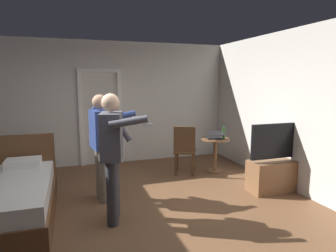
% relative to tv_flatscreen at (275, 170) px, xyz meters
% --- Properties ---
extents(ground_plane, '(6.18, 6.18, 0.00)m').
position_rel_tv_flatscreen_xyz_m(ground_plane, '(-2.50, -0.18, -0.35)').
color(ground_plane, brown).
extents(wall_back, '(5.83, 0.12, 2.73)m').
position_rel_tv_flatscreen_xyz_m(wall_back, '(-2.50, 2.69, 1.01)').
color(wall_back, beige).
rests_on(wall_back, ground_plane).
extents(wall_right, '(0.12, 5.86, 2.73)m').
position_rel_tv_flatscreen_xyz_m(wall_right, '(0.36, -0.18, 1.01)').
color(wall_right, beige).
rests_on(wall_right, ground_plane).
extents(doorway_frame, '(0.93, 0.08, 2.13)m').
position_rel_tv_flatscreen_xyz_m(doorway_frame, '(-2.64, 2.61, 0.87)').
color(doorway_frame, white).
rests_on(doorway_frame, ground_plane).
extents(tv_flatscreen, '(1.02, 0.40, 1.17)m').
position_rel_tv_flatscreen_xyz_m(tv_flatscreen, '(0.00, 0.00, 0.00)').
color(tv_flatscreen, brown).
rests_on(tv_flatscreen, ground_plane).
extents(side_table, '(0.58, 0.58, 0.70)m').
position_rel_tv_flatscreen_xyz_m(side_table, '(-0.48, 1.28, 0.11)').
color(side_table, brown).
rests_on(side_table, ground_plane).
extents(laptop, '(0.37, 0.38, 0.16)m').
position_rel_tv_flatscreen_xyz_m(laptop, '(-0.51, 1.24, 0.40)').
color(laptop, black).
rests_on(laptop, side_table).
extents(bottle_on_table, '(0.06, 0.06, 0.27)m').
position_rel_tv_flatscreen_xyz_m(bottle_on_table, '(-0.34, 1.20, 0.46)').
color(bottle_on_table, '#2A5424').
rests_on(bottle_on_table, side_table).
extents(wooden_chair, '(0.56, 0.56, 0.99)m').
position_rel_tv_flatscreen_xyz_m(wooden_chair, '(-1.15, 1.29, 0.19)').
color(wooden_chair, '#4C331E').
rests_on(wooden_chair, ground_plane).
extents(person_blue_shirt, '(0.63, 0.70, 1.71)m').
position_rel_tv_flatscreen_xyz_m(person_blue_shirt, '(-2.77, -0.23, 0.64)').
color(person_blue_shirt, '#333338').
rests_on(person_blue_shirt, ground_plane).
extents(person_striped_shirt, '(0.73, 0.58, 1.67)m').
position_rel_tv_flatscreen_xyz_m(person_striped_shirt, '(-2.83, 0.54, 0.60)').
color(person_striped_shirt, gray).
rests_on(person_striped_shirt, ground_plane).
extents(suitcase_dark, '(0.48, 0.37, 0.39)m').
position_rel_tv_flatscreen_xyz_m(suitcase_dark, '(-3.98, 1.82, -0.16)').
color(suitcase_dark, '#1E2D38').
rests_on(suitcase_dark, ground_plane).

